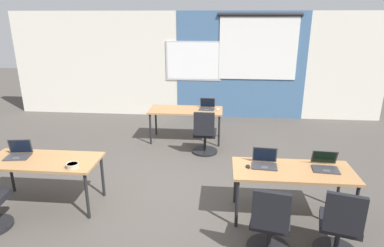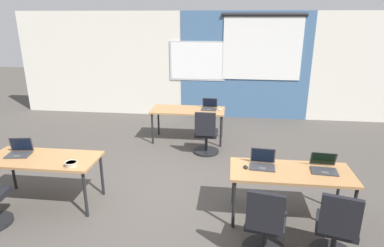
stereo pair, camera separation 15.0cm
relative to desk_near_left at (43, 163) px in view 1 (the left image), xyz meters
name	(u,v)px [view 1 (the left image)]	position (x,y,z in m)	size (l,w,h in m)	color
ground_plane	(171,189)	(1.75, 0.60, -0.66)	(24.00, 24.00, 0.00)	#47423D
back_wall_assembly	(196,65)	(1.80, 4.79, 0.75)	(10.00, 0.27, 2.80)	silver
desk_near_left	(43,163)	(0.00, 0.00, 0.00)	(1.60, 0.70, 0.72)	#A37547
desk_near_right	(293,174)	(3.50, 0.00, 0.00)	(1.60, 0.70, 0.72)	#A37547
desk_far_center	(186,112)	(1.75, 2.80, 0.00)	(1.60, 0.70, 0.72)	#A37547
laptop_near_right_inner	(265,162)	(3.13, 0.10, 0.11)	(0.35, 0.29, 0.24)	#333338
mouse_near_right_inner	(248,166)	(2.91, 0.01, 0.08)	(0.07, 0.11, 0.03)	black
chair_near_right_inner	(270,226)	(3.11, -0.80, -0.28)	(0.52, 0.57, 0.92)	black
laptop_far_right	(207,107)	(2.21, 2.88, 0.11)	(0.35, 0.31, 0.23)	#333338
mouse_far_right	(218,109)	(2.45, 2.84, 0.08)	(0.09, 0.11, 0.03)	silver
chair_far_right	(205,136)	(2.21, 2.09, -0.28)	(0.52, 0.55, 0.92)	black
laptop_near_left_end	(19,153)	(-0.40, 0.07, 0.11)	(0.37, 0.32, 0.24)	#333338
laptop_near_right_end	(325,165)	(3.93, 0.08, 0.11)	(0.36, 0.34, 0.22)	#333338
chair_near_right_end	(340,230)	(3.89, -0.79, -0.28)	(0.54, 0.59, 0.92)	black
snack_bowl	(72,165)	(0.54, -0.21, 0.10)	(0.18, 0.18, 0.06)	tan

